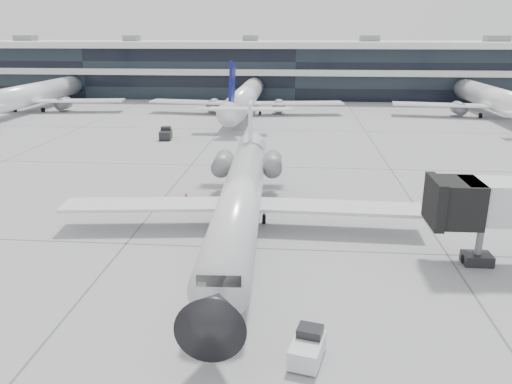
{
  "coord_description": "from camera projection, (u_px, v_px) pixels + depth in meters",
  "views": [
    {
      "loc": [
        0.75,
        -28.49,
        12.82
      ],
      "look_at": [
        -1.96,
        3.42,
        2.6
      ],
      "focal_mm": 35.0,
      "sensor_mm": 36.0,
      "label": 1
    }
  ],
  "objects": [
    {
      "name": "ground",
      "position": [
        283.0,
        249.0,
        31.01
      ],
      "size": [
        220.0,
        220.0,
        0.0
      ],
      "primitive_type": "plane",
      "color": "gray",
      "rests_on": "ground"
    },
    {
      "name": "terminal",
      "position": [
        296.0,
        71.0,
        107.33
      ],
      "size": [
        170.0,
        22.0,
        10.0
      ],
      "primitive_type": "cube",
      "color": "black",
      "rests_on": "ground"
    },
    {
      "name": "bg_jet_left",
      "position": [
        35.0,
        110.0,
        86.84
      ],
      "size": [
        32.0,
        40.0,
        9.6
      ],
      "primitive_type": null,
      "color": "white",
      "rests_on": "ground"
    },
    {
      "name": "bg_jet_center",
      "position": [
        246.0,
        113.0,
        83.86
      ],
      "size": [
        32.0,
        40.0,
        9.6
      ],
      "primitive_type": null,
      "color": "white",
      "rests_on": "ground"
    },
    {
      "name": "bg_jet_right",
      "position": [
        492.0,
        116.0,
        80.64
      ],
      "size": [
        32.0,
        40.0,
        9.6
      ],
      "primitive_type": null,
      "color": "white",
      "rests_on": "ground"
    },
    {
      "name": "regional_jet",
      "position": [
        241.0,
        196.0,
        33.48
      ],
      "size": [
        24.47,
        30.5,
        7.05
      ],
      "rotation": [
        0.0,
        0.0,
        0.04
      ],
      "color": "silver",
      "rests_on": "ground"
    },
    {
      "name": "baggage_tug",
      "position": [
        308.0,
        348.0,
        20.34
      ],
      "size": [
        1.64,
        2.25,
        1.29
      ],
      "rotation": [
        0.0,
        0.0,
        -0.24
      ],
      "color": "silver",
      "rests_on": "ground"
    },
    {
      "name": "traffic_cone",
      "position": [
        186.0,
        195.0,
        40.57
      ],
      "size": [
        0.43,
        0.43,
        0.49
      ],
      "rotation": [
        0.0,
        0.0,
        0.37
      ],
      "color": "#E23C0B",
      "rests_on": "ground"
    },
    {
      "name": "far_tug",
      "position": [
        166.0,
        134.0,
        62.99
      ],
      "size": [
        1.7,
        2.55,
        1.52
      ],
      "rotation": [
        0.0,
        0.0,
        0.12
      ],
      "color": "black",
      "rests_on": "ground"
    }
  ]
}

